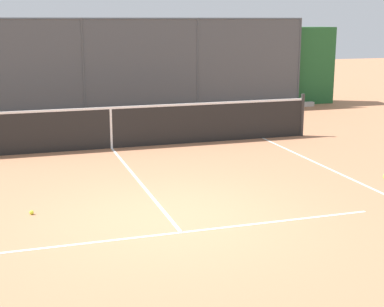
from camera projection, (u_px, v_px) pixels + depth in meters
ground_plane at (169, 217)px, 8.60m from camera, size 60.00×60.00×0.00m
court_line_markings at (186, 238)px, 7.78m from camera, size 7.64×10.25×0.01m
fence_backdrop at (81, 72)px, 17.81m from camera, size 17.41×1.37×2.94m
tennis_net at (111, 127)px, 13.09m from camera, size 9.82×0.09×1.07m
tennis_ball_near_net at (32, 212)px, 8.72m from camera, size 0.07×0.07×0.07m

